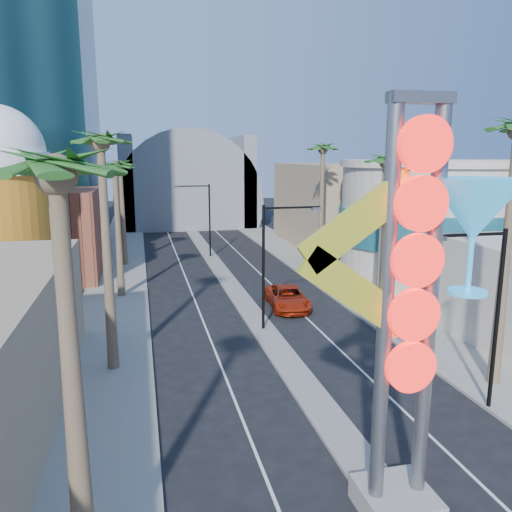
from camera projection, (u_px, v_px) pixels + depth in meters
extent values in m
cube|color=gray|center=(118.00, 281.00, 43.92)|extent=(5.00, 100.00, 0.15)
cube|color=gray|center=(321.00, 270.00, 48.16)|extent=(5.00, 100.00, 0.15)
cube|color=gray|center=(219.00, 269.00, 48.91)|extent=(1.60, 84.00, 0.15)
cube|color=brown|center=(41.00, 235.00, 44.56)|extent=(10.00, 10.00, 8.00)
cube|color=tan|center=(335.00, 205.00, 61.06)|extent=(10.00, 20.00, 10.00)
cylinder|color=#AE7417|center=(5.00, 238.00, 36.50)|extent=(6.40, 6.40, 10.00)
cylinder|color=beige|center=(432.00, 224.00, 44.32)|extent=(16.00, 16.00, 10.00)
cylinder|color=teal|center=(432.00, 224.00, 44.32)|extent=(16.60, 16.60, 3.00)
cylinder|color=beige|center=(437.00, 163.00, 43.28)|extent=(16.60, 16.60, 0.60)
cylinder|color=slate|center=(186.00, 200.00, 80.60)|extent=(22.00, 16.00, 22.00)
cube|color=slate|center=(127.00, 182.00, 78.00)|extent=(2.00, 16.00, 14.00)
cube|color=slate|center=(240.00, 180.00, 82.02)|extent=(2.00, 16.00, 14.00)
cube|color=gray|center=(396.00, 501.00, 15.42)|extent=(2.20, 2.20, 0.80)
cylinder|color=slate|center=(385.00, 315.00, 14.07)|extent=(0.44, 0.44, 12.00)
cylinder|color=slate|center=(429.00, 311.00, 14.38)|extent=(0.44, 0.44, 12.00)
cube|color=slate|center=(421.00, 98.00, 13.07)|extent=(1.80, 0.50, 0.30)
cylinder|color=red|center=(425.00, 144.00, 12.97)|extent=(1.50, 0.25, 1.50)
cylinder|color=red|center=(421.00, 204.00, 13.28)|extent=(1.50, 0.25, 1.50)
cylinder|color=red|center=(418.00, 261.00, 13.58)|extent=(1.50, 0.25, 1.50)
cylinder|color=red|center=(414.00, 315.00, 13.88)|extent=(1.50, 0.25, 1.50)
cylinder|color=red|center=(411.00, 367.00, 14.19)|extent=(1.50, 0.25, 1.50)
cube|color=#FFFA35|center=(359.00, 221.00, 13.34)|extent=(3.47, 0.25, 2.80)
cube|color=#FFFA35|center=(356.00, 293.00, 13.73)|extent=(3.47, 0.25, 2.80)
cone|color=#2AADF1|center=(474.00, 210.00, 14.08)|extent=(2.60, 2.60, 1.80)
cylinder|color=#2AADF1|center=(470.00, 265.00, 14.40)|extent=(0.16, 0.16, 1.60)
cylinder|color=#2AADF1|center=(467.00, 292.00, 14.55)|extent=(1.10, 1.10, 0.12)
cylinder|color=black|center=(263.00, 269.00, 30.95)|extent=(0.18, 0.18, 8.00)
cube|color=black|center=(292.00, 208.00, 30.61)|extent=(3.60, 0.12, 0.12)
cube|color=slate|center=(317.00, 209.00, 30.98)|extent=(0.60, 0.25, 0.18)
cylinder|color=black|center=(210.00, 221.00, 53.86)|extent=(0.18, 0.18, 8.00)
cube|color=black|center=(192.00, 186.00, 52.72)|extent=(3.60, 0.12, 0.12)
cube|color=slate|center=(177.00, 187.00, 52.38)|extent=(0.60, 0.25, 0.18)
cylinder|color=black|center=(497.00, 322.00, 21.10)|extent=(0.18, 0.18, 8.00)
cube|color=black|center=(471.00, 235.00, 19.99)|extent=(3.24, 0.12, 0.12)
cube|color=slate|center=(439.00, 239.00, 19.69)|extent=(0.60, 0.25, 0.18)
cylinder|color=brown|center=(74.00, 405.00, 11.51)|extent=(0.40, 0.40, 10.50)
sphere|color=#1A4918|center=(56.00, 175.00, 10.48)|extent=(2.40, 2.40, 2.40)
cylinder|color=brown|center=(107.00, 262.00, 24.78)|extent=(0.40, 0.40, 11.50)
sphere|color=#1A4918|center=(100.00, 143.00, 23.65)|extent=(2.40, 2.40, 2.40)
cylinder|color=brown|center=(118.00, 234.00, 38.29)|extent=(0.40, 0.40, 10.00)
sphere|color=#1A4918|center=(115.00, 168.00, 37.31)|extent=(2.40, 2.40, 2.40)
cylinder|color=brown|center=(123.00, 216.00, 49.75)|extent=(0.40, 0.40, 10.00)
sphere|color=#1A4918|center=(120.00, 166.00, 48.77)|extent=(2.40, 2.40, 2.40)
cylinder|color=brown|center=(505.00, 264.00, 23.02)|extent=(0.40, 0.40, 12.00)
cylinder|color=brown|center=(382.00, 239.00, 34.62)|extent=(0.40, 0.40, 10.50)
sphere|color=#1A4918|center=(386.00, 162.00, 33.59)|extent=(2.40, 2.40, 2.40)
cylinder|color=brown|center=(321.00, 213.00, 45.98)|extent=(0.40, 0.40, 11.50)
sphere|color=#1A4918|center=(323.00, 149.00, 44.85)|extent=(2.40, 2.40, 2.40)
imported|color=#AD260D|center=(287.00, 298.00, 36.34)|extent=(3.00, 5.81, 1.57)
imported|color=gray|center=(403.00, 302.00, 34.76)|extent=(0.96, 0.91, 1.57)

